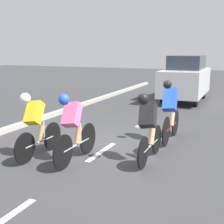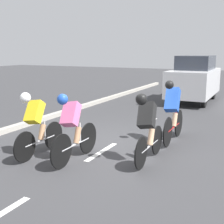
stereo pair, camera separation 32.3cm
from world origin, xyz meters
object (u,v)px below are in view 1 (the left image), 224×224
(cyclist_black, at_px, (148,125))
(support_car, at_px, (186,78))
(cyclist_yellow, at_px, (35,123))
(cyclist_pink, at_px, (73,126))
(cyclist_blue, at_px, (170,110))

(cyclist_black, bearing_deg, support_car, -84.91)
(cyclist_black, distance_m, support_car, 8.18)
(cyclist_yellow, bearing_deg, cyclist_pink, -175.41)
(cyclist_blue, relative_size, cyclist_pink, 1.02)
(cyclist_blue, relative_size, cyclist_black, 1.07)
(cyclist_pink, xyz_separation_m, support_car, (-0.68, -8.76, 0.27))
(support_car, bearing_deg, cyclist_yellow, 80.00)
(cyclist_blue, bearing_deg, support_car, -83.00)
(cyclist_pink, relative_size, support_car, 0.44)
(cyclist_blue, distance_m, cyclist_black, 1.66)
(cyclist_pink, bearing_deg, support_car, -94.42)
(cyclist_black, xyz_separation_m, support_car, (0.73, -8.15, 0.24))
(cyclist_blue, xyz_separation_m, cyclist_pink, (1.47, 2.28, -0.05))
(cyclist_pink, distance_m, cyclist_yellow, 0.88)
(cyclist_yellow, distance_m, support_car, 8.98)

